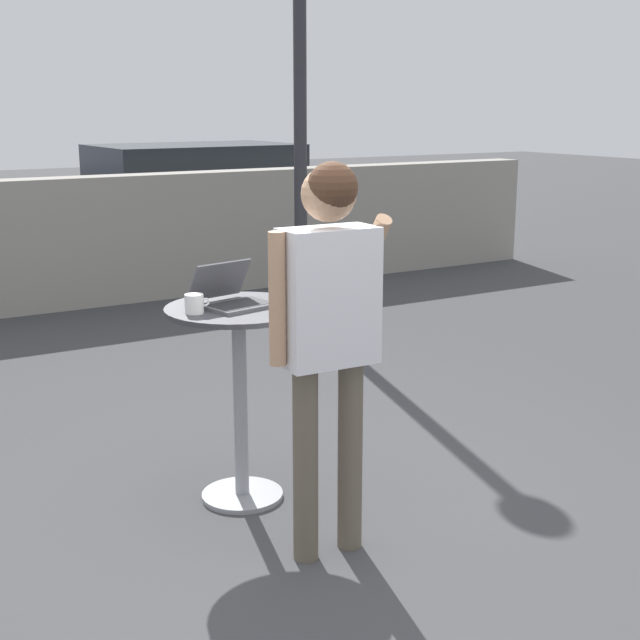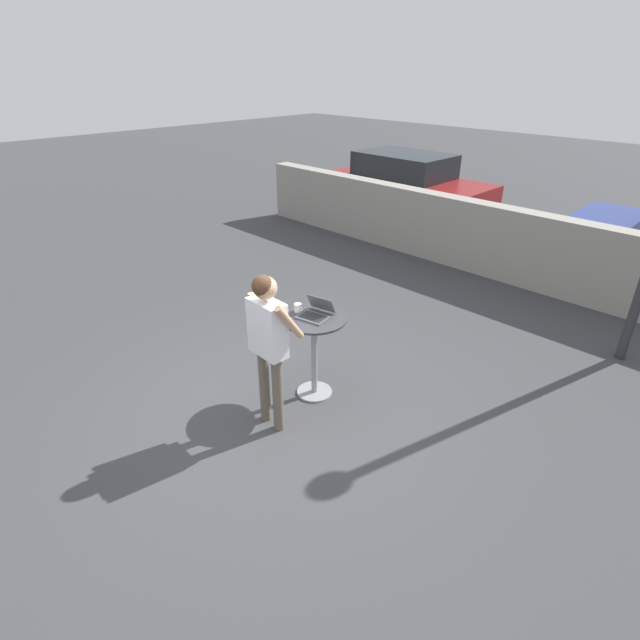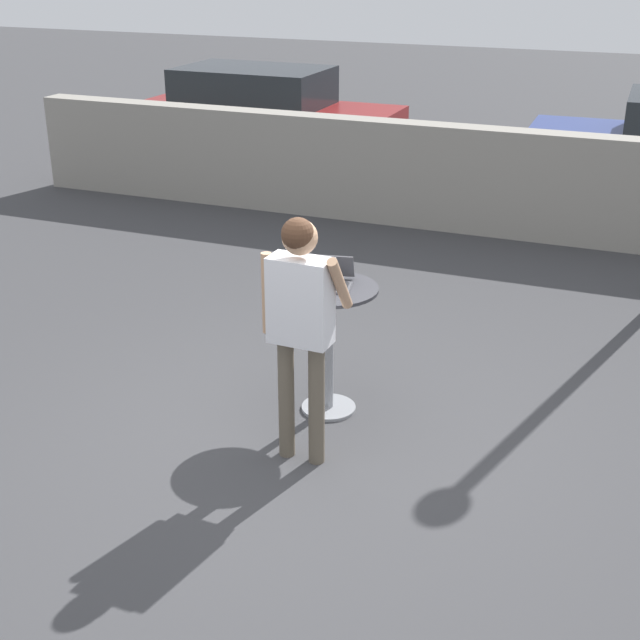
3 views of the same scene
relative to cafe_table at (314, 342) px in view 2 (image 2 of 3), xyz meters
The scene contains 7 objects.
ground_plane 0.92m from the cafe_table, 86.38° to the right, with size 50.00×50.00×0.00m, color #3D3D3F.
pavement_kerb 4.83m from the cafe_table, 89.54° to the left, with size 12.24×0.35×1.27m.
cafe_table is the anchor object (origin of this frame).
laptop 0.36m from the cafe_table, 108.11° to the left, with size 0.39×0.40×0.21m.
coffee_mug 0.42m from the cafe_table, behind, with size 0.12×0.09×0.09m.
standing_person 0.83m from the cafe_table, 83.76° to the right, with size 0.55×0.37×1.73m.
parked_car_near_street 7.92m from the cafe_table, 118.78° to the left, with size 4.07×1.83×1.49m.
Camera 2 is at (3.42, -2.75, 3.48)m, focal length 28.00 mm.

